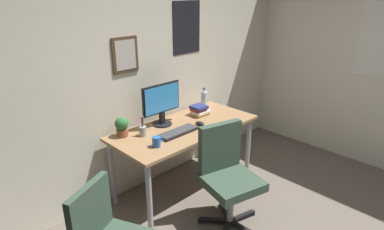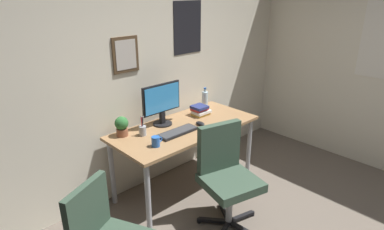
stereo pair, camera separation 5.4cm
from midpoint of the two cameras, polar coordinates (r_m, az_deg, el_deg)
name	(u,v)px [view 2 (the right image)]	position (r m, az deg, el deg)	size (l,w,h in m)	color
wall_back	(147,67)	(3.42, -7.49, 8.32)	(4.40, 0.10, 2.60)	beige
desk	(185,133)	(3.38, -0.71, -3.18)	(1.55, 0.72, 0.74)	#936D47
office_chair	(226,172)	(2.97, 6.50, -9.87)	(0.58, 0.58, 0.95)	#334738
monitor	(162,103)	(3.32, -4.88, 2.20)	(0.46, 0.20, 0.43)	black
keyboard	(178,132)	(3.18, -1.99, -2.99)	(0.43, 0.15, 0.03)	black
computer_mouse	(200,123)	(3.37, 1.91, -1.50)	(0.06, 0.11, 0.04)	black
water_bottle	(205,100)	(3.82, 2.67, 2.69)	(0.07, 0.07, 0.25)	silver
coffee_mug_near	(156,141)	(2.93, -5.82, -4.64)	(0.11, 0.08, 0.09)	#2659B2
potted_plant	(122,126)	(3.16, -11.75, -1.83)	(0.13, 0.13, 0.20)	brown
pen_cup	(143,130)	(3.15, -8.17, -2.65)	(0.07, 0.07, 0.20)	#9EA0A5
book_stack_left	(200,110)	(3.63, 1.90, 0.83)	(0.20, 0.16, 0.11)	gold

